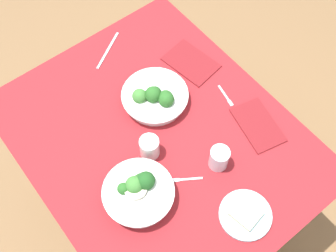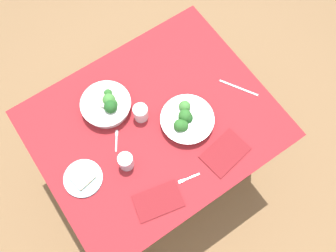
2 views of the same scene
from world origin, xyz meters
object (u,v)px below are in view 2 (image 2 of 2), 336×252
Objects in this scene: water_glass_center at (126,161)px; table_knife_left at (239,88)px; bread_side_plate at (83,178)px; water_glass_side at (141,113)px; fork_by_near_bowl at (116,140)px; napkin_folded_lower at (158,201)px; broccoli_bowl_far at (186,120)px; fork_by_far_bowl at (188,179)px; broccoli_bowl_near at (107,105)px; napkin_folded_upper at (225,153)px.

water_glass_center is 0.44× the size of table_knife_left.
water_glass_side is (-0.39, -0.11, 0.03)m from bread_side_plate.
fork_by_near_bowl is (0.16, 0.04, -0.04)m from water_glass_side.
napkin_folded_lower is (-0.02, 0.23, -0.04)m from water_glass_center.
broccoli_bowl_far reaches higher than water_glass_center.
fork_by_far_bowl is 0.39m from fork_by_near_bowl.
broccoli_bowl_near reaches higher than fork_by_near_bowl.
broccoli_bowl_near is at bearing -49.43° from water_glass_side.
table_knife_left is at bearing -138.86° from napkin_folded_upper.
broccoli_bowl_far reaches higher than napkin_folded_lower.
table_knife_left is (-0.49, 0.15, -0.04)m from water_glass_side.
broccoli_bowl_far is 0.56m from bread_side_plate.
napkin_folded_lower is at bearing -146.23° from fork_by_near_bowl.
bread_side_plate is 0.87× the size of table_knife_left.
broccoli_bowl_near is (0.27, -0.28, 0.01)m from broccoli_bowl_far.
table_knife_left is (-0.49, -0.24, -0.00)m from fork_by_far_bowl.
bread_side_plate is at bearing 142.07° from fork_by_near_bowl.
broccoli_bowl_near reaches higher than table_knife_left.
bread_side_plate is at bearing 15.86° from water_glass_side.
napkin_folded_upper is (-0.34, 0.51, -0.04)m from broccoli_bowl_near.
broccoli_bowl_far is 1.05× the size of broccoli_bowl_near.
water_glass_center is (0.35, 0.02, 0.01)m from broccoli_bowl_far.
fork_by_near_bowl is 0.36m from napkin_folded_lower.
water_glass_side is at bearing -138.04° from table_knife_left.
broccoli_bowl_far is 1.44× the size of bread_side_plate.
water_glass_side is 0.43m from napkin_folded_lower.
broccoli_bowl_far is 2.44× the size of fork_by_far_bowl.
water_glass_side is (-0.11, 0.13, 0.00)m from broccoli_bowl_near.
broccoli_bowl_far is 1.26× the size of table_knife_left.
fork_by_far_bowl and fork_by_near_bowl have the same top height.
water_glass_side is (-0.19, -0.17, -0.00)m from water_glass_center.
water_glass_center reaches higher than napkin_folded_upper.
fork_by_near_bowl is at bearing -100.04° from water_glass_center.
broccoli_bowl_near is 0.67m from table_knife_left.
broccoli_bowl_near is 2.31× the size of fork_by_far_bowl.
table_knife_left is at bearing 163.21° from water_glass_side.
water_glass_center is 0.68m from table_knife_left.
broccoli_bowl_far is 0.39m from broccoli_bowl_near.
broccoli_bowl_far reaches higher than fork_by_far_bowl.
broccoli_bowl_near is 1.16× the size of napkin_folded_lower.
fork_by_far_bowl is at bearing -120.21° from fork_by_near_bowl.
broccoli_bowl_far reaches higher than table_knife_left.
napkin_folded_upper is at bearing -168.16° from fork_by_far_bowl.
water_glass_center is 0.43× the size of napkin_folded_upper.
table_knife_left is at bearing -179.72° from broccoli_bowl_far.
fork_by_near_bowl is 0.46× the size of napkin_folded_upper.
water_glass_center is (0.08, 0.30, 0.01)m from broccoli_bowl_near.
broccoli_bowl_near is 0.37m from bread_side_plate.
napkin_folded_lower reaches higher than table_knife_left.
table_knife_left is 0.97× the size of napkin_folded_lower.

